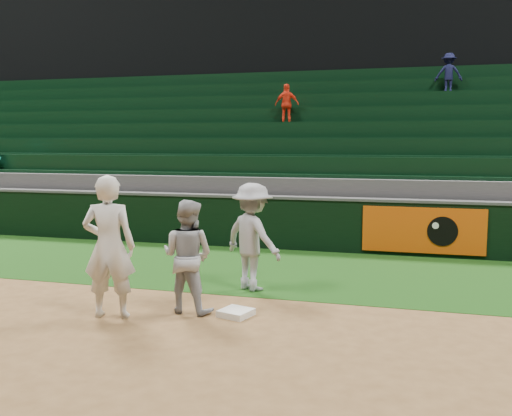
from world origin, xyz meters
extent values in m
plane|color=brown|center=(0.00, 0.00, 0.00)|extent=(70.00, 70.00, 0.00)
cube|color=#12380E|center=(0.00, 3.00, 0.00)|extent=(36.00, 4.20, 0.01)
cube|color=black|center=(0.00, 17.45, 6.00)|extent=(40.00, 12.00, 12.00)
cube|color=white|center=(0.35, -0.10, 0.05)|extent=(0.52, 0.52, 0.09)
imported|color=silver|center=(-1.39, -0.62, 1.03)|extent=(0.85, 0.66, 2.06)
imported|color=#A1A4AB|center=(-0.41, -0.08, 0.84)|extent=(0.89, 0.73, 1.68)
imported|color=#9B9EA8|center=(0.18, 1.37, 0.92)|extent=(1.36, 1.17, 1.82)
cube|color=black|center=(0.00, 5.20, 0.60)|extent=(36.00, 0.35, 1.20)
cube|color=#D84C0A|center=(3.00, 5.01, 0.60)|extent=(2.60, 0.05, 1.00)
cylinder|color=black|center=(3.40, 4.98, 0.60)|extent=(0.64, 0.02, 0.64)
cylinder|color=white|center=(3.25, 4.96, 0.72)|extent=(0.14, 0.02, 0.14)
cube|color=#424244|center=(0.00, 5.20, 1.22)|extent=(36.00, 0.40, 0.06)
cube|color=#3C3B3E|center=(0.00, 5.92, 0.82)|extent=(36.00, 0.85, 1.65)
cube|color=black|center=(0.00, 6.18, 1.90)|extent=(36.00, 0.14, 0.50)
cube|color=black|center=(0.00, 6.01, 1.69)|extent=(36.00, 0.45, 0.08)
cube|color=#3C3B3E|center=(0.00, 6.78, 1.05)|extent=(36.00, 0.85, 2.10)
cube|color=black|center=(0.00, 7.03, 2.35)|extent=(36.00, 0.14, 0.50)
cube|color=black|center=(0.00, 6.86, 2.14)|extent=(36.00, 0.45, 0.08)
cube|color=#3C3B3E|center=(0.00, 7.62, 1.27)|extent=(36.00, 0.85, 2.55)
cube|color=black|center=(0.00, 7.88, 2.80)|extent=(36.00, 0.14, 0.50)
cube|color=black|center=(0.00, 7.71, 2.59)|extent=(36.00, 0.45, 0.08)
cube|color=#3C3B3E|center=(0.00, 8.47, 1.50)|extent=(36.00, 0.85, 3.00)
cube|color=black|center=(0.00, 8.73, 3.25)|extent=(36.00, 0.14, 0.50)
cube|color=black|center=(0.00, 8.56, 3.04)|extent=(36.00, 0.45, 0.08)
cube|color=#3C3B3E|center=(0.00, 9.32, 1.73)|extent=(36.00, 0.85, 3.45)
cube|color=black|center=(0.00, 9.58, 3.70)|extent=(36.00, 0.14, 0.50)
cube|color=black|center=(0.00, 9.41, 3.49)|extent=(36.00, 0.45, 0.08)
cube|color=#3C3B3E|center=(0.00, 10.18, 1.95)|extent=(36.00, 0.85, 3.90)
cube|color=black|center=(0.00, 10.43, 4.15)|extent=(36.00, 0.14, 0.50)
cube|color=black|center=(0.00, 10.26, 3.94)|extent=(36.00, 0.45, 0.08)
cube|color=#3C3B3E|center=(0.00, 11.02, 2.17)|extent=(36.00, 0.85, 4.35)
cube|color=black|center=(0.00, 11.28, 4.60)|extent=(36.00, 0.14, 0.50)
cube|color=black|center=(0.00, 11.11, 4.39)|extent=(36.00, 0.45, 0.08)
imported|color=red|center=(-0.82, 8.43, 3.58)|extent=(0.71, 0.35, 1.16)
imported|color=#0F1234|center=(3.64, 10.13, 4.49)|extent=(0.78, 0.47, 1.19)
camera|label=1|loc=(2.80, -7.77, 2.53)|focal=40.00mm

